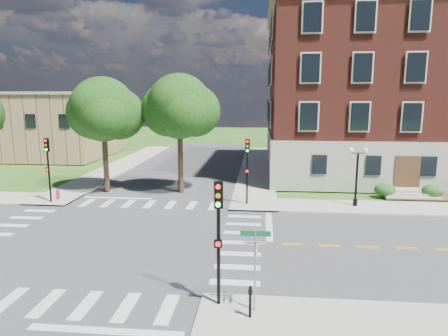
# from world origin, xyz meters

# --- Properties ---
(ground) EXTENTS (160.00, 160.00, 0.00)m
(ground) POSITION_xyz_m (0.00, 0.00, 0.00)
(ground) COLOR #2C5919
(ground) RESTS_ON ground
(road_ew) EXTENTS (90.00, 12.00, 0.01)m
(road_ew) POSITION_xyz_m (0.00, 0.00, 0.01)
(road_ew) COLOR #3D3D3F
(road_ew) RESTS_ON ground
(road_ns) EXTENTS (12.00, 90.00, 0.01)m
(road_ns) POSITION_xyz_m (0.00, 0.00, 0.01)
(road_ns) COLOR #3D3D3F
(road_ns) RESTS_ON ground
(sidewalk_ne) EXTENTS (34.00, 34.00, 0.12)m
(sidewalk_ne) POSITION_xyz_m (15.38, 15.38, 0.06)
(sidewalk_ne) COLOR #9E9B93
(sidewalk_ne) RESTS_ON ground
(sidewalk_nw) EXTENTS (34.00, 34.00, 0.12)m
(sidewalk_nw) POSITION_xyz_m (-15.38, 15.38, 0.06)
(sidewalk_nw) COLOR #9E9B93
(sidewalk_nw) RESTS_ON ground
(crosswalk_east) EXTENTS (2.20, 10.20, 0.02)m
(crosswalk_east) POSITION_xyz_m (7.20, 0.00, 0.00)
(crosswalk_east) COLOR silver
(crosswalk_east) RESTS_ON ground
(stop_bar_east) EXTENTS (0.40, 5.50, 0.00)m
(stop_bar_east) POSITION_xyz_m (8.80, 3.00, 0.00)
(stop_bar_east) COLOR silver
(stop_bar_east) RESTS_ON ground
(main_building) EXTENTS (30.60, 22.40, 16.50)m
(main_building) POSITION_xyz_m (24.00, 21.99, 8.34)
(main_building) COLOR #9D9A8A
(main_building) RESTS_ON ground
(secondary_building) EXTENTS (20.40, 15.40, 8.30)m
(secondary_building) POSITION_xyz_m (-22.00, 30.00, 4.28)
(secondary_building) COLOR #9B7955
(secondary_building) RESTS_ON ground
(tree_c) EXTENTS (5.25, 5.25, 9.40)m
(tree_c) POSITION_xyz_m (-4.58, 10.65, 6.87)
(tree_c) COLOR #301F18
(tree_c) RESTS_ON ground
(tree_d) EXTENTS (5.25, 5.25, 9.65)m
(tree_d) POSITION_xyz_m (1.62, 11.08, 7.11)
(tree_d) COLOR #301F18
(tree_d) RESTS_ON ground
(traffic_signal_se) EXTENTS (0.36, 0.42, 4.80)m
(traffic_signal_se) POSITION_xyz_m (6.72, -6.81, 3.19)
(traffic_signal_se) COLOR black
(traffic_signal_se) RESTS_ON ground
(traffic_signal_ne) EXTENTS (0.36, 0.41, 4.80)m
(traffic_signal_ne) POSITION_xyz_m (7.24, 7.65, 3.19)
(traffic_signal_ne) COLOR black
(traffic_signal_ne) RESTS_ON ground
(traffic_signal_nw) EXTENTS (0.34, 0.38, 4.80)m
(traffic_signal_nw) POSITION_xyz_m (-7.46, 6.84, 3.19)
(traffic_signal_nw) COLOR black
(traffic_signal_nw) RESTS_ON ground
(twin_lamp_west) EXTENTS (1.36, 0.36, 4.23)m
(twin_lamp_west) POSITION_xyz_m (15.08, 7.93, 2.52)
(twin_lamp_west) COLOR black
(twin_lamp_west) RESTS_ON ground
(street_sign_pole) EXTENTS (1.10, 1.10, 3.10)m
(street_sign_pole) POSITION_xyz_m (8.10, -7.16, 2.31)
(street_sign_pole) COLOR gray
(street_sign_pole) RESTS_ON ground
(push_button_post) EXTENTS (0.14, 0.21, 1.20)m
(push_button_post) POSITION_xyz_m (7.94, -7.66, 0.80)
(push_button_post) COLOR black
(push_button_post) RESTS_ON ground
(fire_hydrant) EXTENTS (0.35, 0.35, 0.75)m
(fire_hydrant) POSITION_xyz_m (-7.37, 7.75, 0.46)
(fire_hydrant) COLOR red
(fire_hydrant) RESTS_ON ground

